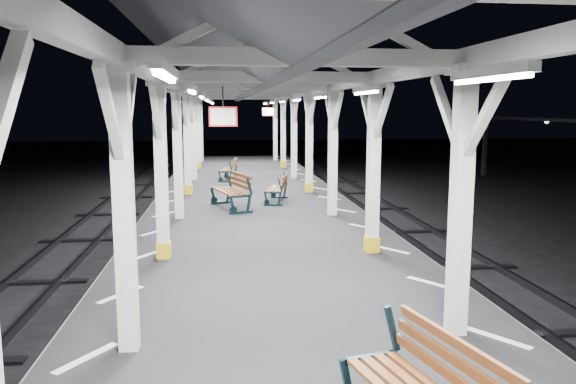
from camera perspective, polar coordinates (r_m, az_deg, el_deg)
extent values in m
plane|color=black|center=(9.30, -0.72, -15.67)|extent=(120.00, 120.00, 0.00)
cube|color=black|center=(9.11, -0.73, -12.80)|extent=(6.00, 50.00, 1.00)
cube|color=silver|center=(9.03, -16.63, -9.96)|extent=(1.00, 48.00, 0.01)
cube|color=silver|center=(9.50, 14.32, -8.95)|extent=(1.00, 48.00, 0.01)
cube|color=#2D2D33|center=(10.66, 24.48, -12.78)|extent=(0.08, 60.00, 0.16)
cube|color=black|center=(10.96, 26.99, -12.64)|extent=(2.20, 0.22, 0.06)
cube|color=silver|center=(6.65, -16.31, -2.31)|extent=(0.22, 0.22, 3.20)
cube|color=silver|center=(6.56, -16.92, 12.09)|extent=(0.40, 0.40, 0.12)
cube|color=silver|center=(7.08, -15.96, 7.70)|extent=(0.10, 0.99, 0.99)
cube|color=silver|center=(6.00, -17.64, 7.55)|extent=(0.10, 0.99, 0.99)
cube|color=silver|center=(10.57, -12.75, 1.72)|extent=(0.22, 0.22, 3.20)
cube|color=silver|center=(10.51, -13.05, 10.74)|extent=(0.40, 0.40, 0.12)
cube|color=gold|center=(10.83, -12.51, -5.76)|extent=(0.26, 0.26, 0.30)
cube|color=silver|center=(11.05, -12.65, 7.99)|extent=(0.10, 0.99, 0.99)
cube|color=silver|center=(9.96, -13.30, 7.93)|extent=(0.10, 0.99, 0.99)
cube|color=silver|center=(14.54, -11.12, 3.56)|extent=(0.22, 0.22, 3.20)
cube|color=silver|center=(14.49, -11.31, 10.11)|extent=(0.40, 0.40, 0.12)
cube|color=silver|center=(15.03, -11.09, 8.11)|extent=(0.10, 0.99, 0.99)
cube|color=silver|center=(13.94, -11.43, 8.08)|extent=(0.10, 0.99, 0.99)
cube|color=silver|center=(18.52, -10.19, 4.61)|extent=(0.22, 0.22, 3.20)
cube|color=silver|center=(18.48, -10.33, 9.75)|extent=(0.40, 0.40, 0.12)
cube|color=gold|center=(18.66, -10.08, 0.26)|extent=(0.26, 0.26, 0.30)
cube|color=silver|center=(19.03, -10.18, 8.18)|extent=(0.10, 0.99, 0.99)
cube|color=silver|center=(17.93, -10.39, 8.16)|extent=(0.10, 0.99, 0.99)
cube|color=silver|center=(22.50, -9.59, 5.29)|extent=(0.22, 0.22, 3.20)
cube|color=silver|center=(22.48, -9.69, 9.52)|extent=(0.40, 0.40, 0.12)
cube|color=silver|center=(23.02, -9.59, 8.22)|extent=(0.10, 0.99, 0.99)
cube|color=silver|center=(21.92, -9.73, 8.21)|extent=(0.10, 0.99, 0.99)
cube|color=silver|center=(26.49, -9.17, 5.76)|extent=(0.22, 0.22, 3.20)
cube|color=silver|center=(26.47, -9.25, 9.35)|extent=(0.40, 0.40, 0.12)
cube|color=gold|center=(26.60, -9.09, 2.71)|extent=(0.26, 0.26, 0.30)
cube|color=silver|center=(27.02, -9.18, 8.25)|extent=(0.10, 0.99, 0.99)
cube|color=silver|center=(25.92, -9.28, 8.25)|extent=(0.10, 0.99, 0.99)
cube|color=silver|center=(30.49, -8.85, 6.11)|extent=(0.22, 0.22, 3.20)
cube|color=silver|center=(30.47, -8.93, 9.23)|extent=(0.40, 0.40, 0.12)
cube|color=silver|center=(31.01, -8.87, 8.28)|extent=(0.10, 0.99, 0.99)
cube|color=silver|center=(29.91, -8.94, 8.27)|extent=(0.10, 0.99, 0.99)
cube|color=silver|center=(7.16, 17.12, -1.60)|extent=(0.22, 0.22, 3.20)
cube|color=silver|center=(7.07, 17.72, 11.77)|extent=(0.40, 0.40, 0.12)
cube|color=silver|center=(7.56, 15.82, 7.74)|extent=(0.10, 0.99, 0.99)
cube|color=silver|center=(6.56, 19.51, 7.51)|extent=(0.10, 0.99, 0.99)
cube|color=silver|center=(10.90, 8.66, 2.03)|extent=(0.22, 0.22, 3.20)
cube|color=silver|center=(10.84, 8.86, 10.78)|extent=(0.40, 0.40, 0.12)
cube|color=gold|center=(11.15, 8.50, -5.24)|extent=(0.26, 0.26, 0.30)
cube|color=silver|center=(11.36, 8.05, 8.12)|extent=(0.10, 0.99, 0.99)
cube|color=silver|center=(10.30, 9.62, 8.05)|extent=(0.10, 0.99, 0.99)
cube|color=silver|center=(14.78, 4.57, 3.77)|extent=(0.22, 0.22, 3.20)
cube|color=silver|center=(14.73, 4.64, 10.22)|extent=(0.40, 0.40, 0.12)
cube|color=silver|center=(15.27, 4.21, 8.25)|extent=(0.10, 0.99, 0.99)
cube|color=silver|center=(14.19, 5.06, 8.22)|extent=(0.10, 0.99, 0.99)
cube|color=silver|center=(18.70, 2.17, 4.78)|extent=(0.22, 0.22, 3.20)
cube|color=silver|center=(18.67, 2.20, 9.87)|extent=(0.40, 0.40, 0.12)
cube|color=gold|center=(18.85, 2.15, 0.47)|extent=(0.26, 0.26, 0.30)
cube|color=silver|center=(19.21, 1.94, 8.31)|extent=(0.10, 0.99, 0.99)
cube|color=silver|center=(18.12, 2.46, 8.30)|extent=(0.10, 0.99, 0.99)
cube|color=silver|center=(22.66, 0.61, 5.43)|extent=(0.22, 0.22, 3.20)
cube|color=silver|center=(22.63, 0.62, 9.63)|extent=(0.40, 0.40, 0.12)
cube|color=silver|center=(23.17, 0.44, 8.34)|extent=(0.10, 0.99, 0.99)
cube|color=silver|center=(22.08, 0.80, 8.33)|extent=(0.10, 0.99, 0.99)
cube|color=silver|center=(26.63, -0.49, 5.88)|extent=(0.22, 0.22, 3.20)
cube|color=silver|center=(26.60, -0.49, 9.46)|extent=(0.40, 0.40, 0.12)
cube|color=gold|center=(26.73, -0.49, 2.84)|extent=(0.26, 0.26, 0.30)
cube|color=silver|center=(27.15, -0.62, 8.36)|extent=(0.10, 0.99, 0.99)
cube|color=silver|center=(26.05, -0.36, 8.36)|extent=(0.10, 0.99, 0.99)
cube|color=silver|center=(30.60, -1.31, 6.22)|extent=(0.22, 0.22, 3.20)
cube|color=silver|center=(30.58, -1.32, 9.33)|extent=(0.40, 0.40, 0.12)
cube|color=silver|center=(31.13, -1.41, 8.37)|extent=(0.10, 0.99, 0.99)
cube|color=silver|center=(30.03, -1.21, 8.37)|extent=(0.10, 0.99, 0.99)
cube|color=silver|center=(8.54, -14.57, 12.07)|extent=(0.18, 48.00, 0.24)
cube|color=silver|center=(8.94, 12.37, 11.97)|extent=(0.18, 48.00, 0.24)
cube|color=silver|center=(6.53, 1.09, 13.52)|extent=(4.20, 0.14, 0.20)
cube|color=silver|center=(10.50, -1.93, 11.61)|extent=(4.20, 0.14, 0.20)
cube|color=silver|center=(14.48, -3.28, 10.74)|extent=(4.20, 0.14, 0.20)
cube|color=silver|center=(18.47, -4.04, 10.24)|extent=(4.20, 0.14, 0.20)
cube|color=silver|center=(22.47, -4.53, 9.92)|extent=(4.20, 0.14, 0.20)
cube|color=silver|center=(26.46, -4.87, 9.69)|extent=(4.20, 0.14, 0.20)
cube|color=silver|center=(30.46, -5.12, 9.53)|extent=(4.20, 0.14, 0.20)
cube|color=silver|center=(8.62, -0.79, 18.46)|extent=(0.16, 48.00, 0.20)
cube|color=#45484C|center=(8.53, -9.86, 15.87)|extent=(2.80, 49.00, 1.45)
cube|color=#45484C|center=(8.79, 8.00, 15.68)|extent=(2.80, 49.00, 1.45)
cube|color=silver|center=(4.47, -12.38, 12.06)|extent=(0.10, 1.35, 0.08)
cube|color=white|center=(4.47, -12.36, 11.42)|extent=(0.05, 1.25, 0.05)
cube|color=silver|center=(8.46, -9.71, 10.35)|extent=(0.10, 1.35, 0.08)
cube|color=white|center=(8.46, -9.71, 10.01)|extent=(0.05, 1.25, 0.05)
cube|color=silver|center=(12.45, -8.77, 9.74)|extent=(0.10, 1.35, 0.08)
cube|color=white|center=(12.45, -8.76, 9.51)|extent=(0.05, 1.25, 0.05)
cube|color=silver|center=(16.45, -8.28, 9.42)|extent=(0.10, 1.35, 0.08)
cube|color=white|center=(16.45, -8.28, 9.24)|extent=(0.05, 1.25, 0.05)
cube|color=silver|center=(20.45, -7.98, 9.22)|extent=(0.10, 1.35, 0.08)
cube|color=white|center=(20.45, -7.98, 9.08)|extent=(0.05, 1.25, 0.05)
cube|color=silver|center=(24.45, -7.79, 9.09)|extent=(0.10, 1.35, 0.08)
cube|color=white|center=(24.45, -7.78, 8.98)|extent=(0.05, 1.25, 0.05)
cube|color=silver|center=(28.45, -7.64, 9.00)|extent=(0.10, 1.35, 0.08)
cube|color=white|center=(28.45, -7.64, 8.90)|extent=(0.05, 1.25, 0.05)
cube|color=silver|center=(4.96, 19.79, 11.39)|extent=(0.10, 1.35, 0.08)
cube|color=white|center=(4.95, 19.76, 10.81)|extent=(0.05, 1.25, 0.05)
cube|color=silver|center=(8.72, 7.89, 10.33)|extent=(0.10, 1.35, 0.08)
cube|color=white|center=(8.72, 7.88, 10.00)|extent=(0.05, 1.25, 0.05)
cube|color=silver|center=(12.64, 3.28, 9.80)|extent=(0.10, 1.35, 0.08)
cube|color=white|center=(12.63, 3.27, 9.57)|extent=(0.05, 1.25, 0.05)
cube|color=silver|center=(16.59, 0.86, 9.50)|extent=(0.10, 1.35, 0.08)
cube|color=white|center=(16.59, 0.86, 9.32)|extent=(0.05, 1.25, 0.05)
cube|color=silver|center=(20.56, -0.63, 9.30)|extent=(0.10, 1.35, 0.08)
cube|color=white|center=(20.56, -0.63, 9.16)|extent=(0.05, 1.25, 0.05)
cube|color=silver|center=(24.54, -1.63, 9.16)|extent=(0.10, 1.35, 0.08)
cube|color=white|center=(24.54, -1.63, 9.05)|extent=(0.05, 1.25, 0.05)
cube|color=silver|center=(28.53, -2.35, 9.06)|extent=(0.10, 1.35, 0.08)
cube|color=white|center=(28.53, -2.35, 8.96)|extent=(0.05, 1.25, 0.05)
cylinder|color=black|center=(10.04, -6.64, 9.65)|extent=(0.02, 0.02, 0.36)
cube|color=red|center=(10.04, -6.60, 7.62)|extent=(0.50, 0.03, 0.35)
cube|color=white|center=(10.04, -6.60, 7.62)|extent=(0.44, 0.04, 0.29)
cylinder|color=black|center=(24.64, -2.07, 8.97)|extent=(0.02, 0.02, 0.36)
cube|color=red|center=(24.64, -2.07, 8.15)|extent=(0.50, 0.03, 0.35)
cube|color=white|center=(24.64, -2.07, 8.15)|extent=(0.44, 0.05, 0.29)
cube|color=black|center=(33.95, 19.36, 4.36)|extent=(0.20, 0.20, 3.30)
sphere|color=silver|center=(28.62, 24.80, 6.53)|extent=(0.20, 0.20, 0.20)
sphere|color=silver|center=(33.89, 19.50, 7.01)|extent=(0.20, 0.20, 0.20)
cube|color=black|center=(5.62, 6.03, -18.68)|extent=(0.17, 0.09, 0.49)
cube|color=black|center=(5.81, 10.21, -17.79)|extent=(0.16, 0.09, 0.50)
cube|color=black|center=(5.63, 10.53, -13.45)|extent=(0.18, 0.09, 0.47)
cube|color=#5B2E15|center=(5.04, 16.15, -17.44)|extent=(0.43, 1.59, 0.10)
cube|color=#5B2E15|center=(4.99, 16.43, -15.95)|extent=(0.43, 1.59, 0.10)
cube|color=#5B2E15|center=(4.95, 16.70, -14.43)|extent=(0.43, 1.59, 0.10)
cube|color=black|center=(15.14, -4.79, -2.10)|extent=(0.65, 0.26, 0.07)
cube|color=black|center=(15.02, -5.67, -1.34)|extent=(0.18, 0.10, 0.51)
cube|color=black|center=(15.17, -4.02, -1.22)|extent=(0.16, 0.10, 0.51)
cube|color=black|center=(15.11, -3.96, 0.60)|extent=(0.19, 0.11, 0.48)
cube|color=black|center=(16.79, -6.80, -1.09)|extent=(0.65, 0.26, 0.07)
cube|color=black|center=(16.68, -7.61, -0.39)|extent=(0.18, 0.10, 0.51)
cube|color=black|center=(16.82, -6.09, -0.30)|extent=(0.16, 0.10, 0.51)
cube|color=black|center=(16.76, -6.05, 1.35)|extent=(0.19, 0.11, 0.48)
cube|color=#5B2E15|center=(15.82, -6.63, 0.03)|extent=(0.60, 1.63, 0.04)
cube|color=#5B2E15|center=(15.86, -6.14, 0.06)|extent=(0.60, 1.63, 0.04)
cube|color=#5B2E15|center=(15.91, -5.65, 0.09)|extent=(0.60, 1.63, 0.04)
cube|color=#5B2E15|center=(15.95, -5.16, 0.12)|extent=(0.60, 1.63, 0.04)
cube|color=#5B2E15|center=(15.96, -4.90, 0.69)|extent=(0.56, 1.61, 0.10)
cube|color=#5B2E15|center=(15.95, -4.83, 1.20)|extent=(0.56, 1.61, 0.10)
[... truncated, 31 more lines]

